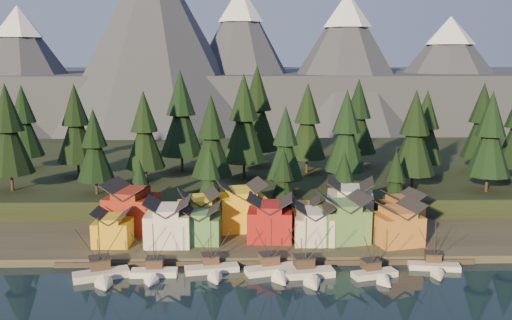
{
  "coord_description": "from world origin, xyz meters",
  "views": [
    {
      "loc": [
        -4.38,
        -88.06,
        39.9
      ],
      "look_at": [
        -1.57,
        30.0,
        17.67
      ],
      "focal_mm": 40.0,
      "sensor_mm": 36.0,
      "label": 1
    }
  ],
  "objects_px": {
    "boat_2": "(213,264)",
    "boat_3": "(274,264)",
    "house_front_1": "(168,220)",
    "house_back_1": "(199,210)",
    "boat_5": "(377,268)",
    "boat_4": "(308,267)",
    "boat_6": "(435,262)",
    "boat_1": "(153,266)",
    "house_back_0": "(131,205)",
    "boat_0": "(101,267)",
    "house_front_0": "(112,226)"
  },
  "relations": [
    {
      "from": "house_front_0",
      "to": "boat_3",
      "type": "bearing_deg",
      "value": -20.29
    },
    {
      "from": "boat_2",
      "to": "house_front_1",
      "type": "xyz_separation_m",
      "value": [
        -9.58,
        12.73,
        4.56
      ]
    },
    {
      "from": "boat_4",
      "to": "house_back_0",
      "type": "height_order",
      "value": "house_back_0"
    },
    {
      "from": "boat_2",
      "to": "house_back_0",
      "type": "distance_m",
      "value": 28.87
    },
    {
      "from": "boat_6",
      "to": "house_front_1",
      "type": "bearing_deg",
      "value": 175.04
    },
    {
      "from": "house_back_0",
      "to": "house_front_1",
      "type": "bearing_deg",
      "value": -31.2
    },
    {
      "from": "boat_2",
      "to": "boat_5",
      "type": "xyz_separation_m",
      "value": [
        29.62,
        -2.93,
        0.11
      ]
    },
    {
      "from": "house_front_1",
      "to": "house_back_1",
      "type": "distance_m",
      "value": 9.63
    },
    {
      "from": "boat_5",
      "to": "house_back_0",
      "type": "relative_size",
      "value": 0.85
    },
    {
      "from": "boat_4",
      "to": "boat_6",
      "type": "relative_size",
      "value": 1.14
    },
    {
      "from": "boat_2",
      "to": "house_back_0",
      "type": "xyz_separation_m",
      "value": [
        -18.64,
        21.36,
        5.44
      ]
    },
    {
      "from": "boat_5",
      "to": "house_front_0",
      "type": "bearing_deg",
      "value": 147.32
    },
    {
      "from": "house_front_0",
      "to": "house_front_1",
      "type": "xyz_separation_m",
      "value": [
        11.29,
        0.24,
        1.12
      ]
    },
    {
      "from": "boat_4",
      "to": "house_back_1",
      "type": "relative_size",
      "value": 1.22
    },
    {
      "from": "boat_1",
      "to": "house_back_0",
      "type": "distance_m",
      "value": 24.71
    },
    {
      "from": "boat_5",
      "to": "house_front_0",
      "type": "xyz_separation_m",
      "value": [
        -50.49,
        15.43,
        3.34
      ]
    },
    {
      "from": "boat_4",
      "to": "house_front_0",
      "type": "relative_size",
      "value": 1.6
    },
    {
      "from": "boat_6",
      "to": "house_back_0",
      "type": "height_order",
      "value": "house_back_0"
    },
    {
      "from": "house_back_1",
      "to": "house_front_0",
      "type": "bearing_deg",
      "value": -168.14
    },
    {
      "from": "boat_2",
      "to": "house_back_0",
      "type": "height_order",
      "value": "house_back_0"
    },
    {
      "from": "boat_6",
      "to": "boat_4",
      "type": "bearing_deg",
      "value": -164.05
    },
    {
      "from": "boat_0",
      "to": "boat_2",
      "type": "distance_m",
      "value": 19.77
    },
    {
      "from": "boat_1",
      "to": "house_front_1",
      "type": "distance_m",
      "value": 14.85
    },
    {
      "from": "house_back_0",
      "to": "house_back_1",
      "type": "bearing_deg",
      "value": 9.29
    },
    {
      "from": "boat_0",
      "to": "boat_4",
      "type": "xyz_separation_m",
      "value": [
        36.82,
        -0.21,
        -0.14
      ]
    },
    {
      "from": "boat_6",
      "to": "house_back_1",
      "type": "xyz_separation_m",
      "value": [
        -45.23,
        20.17,
        4.49
      ]
    },
    {
      "from": "boat_5",
      "to": "boat_4",
      "type": "bearing_deg",
      "value": 163.13
    },
    {
      "from": "boat_0",
      "to": "boat_3",
      "type": "xyz_separation_m",
      "value": [
        30.87,
        1.72,
        -0.27
      ]
    },
    {
      "from": "boat_5",
      "to": "house_front_1",
      "type": "bearing_deg",
      "value": 142.54
    },
    {
      "from": "boat_0",
      "to": "boat_1",
      "type": "relative_size",
      "value": 1.16
    },
    {
      "from": "boat_1",
      "to": "house_back_1",
      "type": "distance_m",
      "value": 23.36
    },
    {
      "from": "boat_2",
      "to": "boat_3",
      "type": "bearing_deg",
      "value": -15.02
    },
    {
      "from": "boat_4",
      "to": "boat_6",
      "type": "xyz_separation_m",
      "value": [
        24.04,
        3.07,
        -0.49
      ]
    },
    {
      "from": "house_front_0",
      "to": "boat_5",
      "type": "bearing_deg",
      "value": -14.89
    },
    {
      "from": "boat_2",
      "to": "boat_3",
      "type": "distance_m",
      "value": 11.29
    },
    {
      "from": "boat_5",
      "to": "boat_6",
      "type": "height_order",
      "value": "boat_5"
    },
    {
      "from": "house_front_1",
      "to": "boat_6",
      "type": "bearing_deg",
      "value": -13.51
    },
    {
      "from": "boat_3",
      "to": "boat_5",
      "type": "bearing_deg",
      "value": -22.91
    },
    {
      "from": "boat_0",
      "to": "house_front_0",
      "type": "xyz_separation_m",
      "value": [
        -1.25,
        14.96,
        2.9
      ]
    },
    {
      "from": "boat_5",
      "to": "boat_2",
      "type": "bearing_deg",
      "value": 158.66
    },
    {
      "from": "boat_0",
      "to": "boat_4",
      "type": "relative_size",
      "value": 1.03
    },
    {
      "from": "house_front_1",
      "to": "boat_0",
      "type": "bearing_deg",
      "value": -123.3
    },
    {
      "from": "boat_1",
      "to": "boat_5",
      "type": "height_order",
      "value": "boat_1"
    },
    {
      "from": "boat_0",
      "to": "boat_2",
      "type": "relative_size",
      "value": 1.11
    },
    {
      "from": "house_back_0",
      "to": "house_back_1",
      "type": "relative_size",
      "value": 1.21
    },
    {
      "from": "boat_2",
      "to": "boat_4",
      "type": "xyz_separation_m",
      "value": [
        17.21,
        -2.68,
        0.41
      ]
    },
    {
      "from": "boat_6",
      "to": "house_front_0",
      "type": "distance_m",
      "value": 63.38
    },
    {
      "from": "boat_4",
      "to": "boat_5",
      "type": "xyz_separation_m",
      "value": [
        12.42,
        -0.26,
        -0.3
      ]
    },
    {
      "from": "boat_5",
      "to": "house_back_0",
      "type": "distance_m",
      "value": 54.3
    },
    {
      "from": "boat_0",
      "to": "house_front_1",
      "type": "relative_size",
      "value": 1.32
    }
  ]
}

